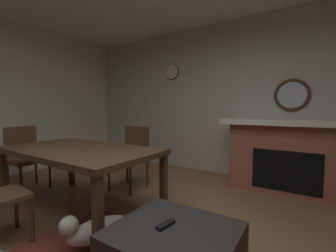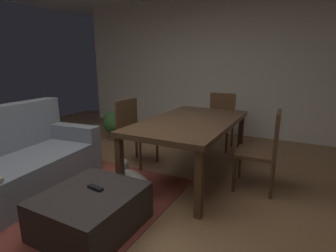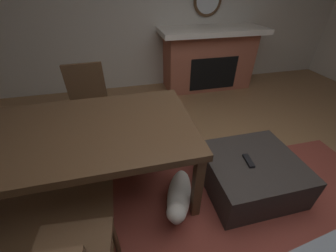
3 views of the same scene
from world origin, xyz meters
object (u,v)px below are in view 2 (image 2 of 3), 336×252
potted_plant (114,123)px  dining_chair_north (133,128)px  dining_table (191,125)px  dining_chair_east (220,117)px  small_dog (133,178)px  tv_remote (95,188)px  ottoman_coffee_table (92,211)px  dining_chair_south (265,146)px

potted_plant → dining_chair_north: bearing=-127.9°
dining_table → dining_chair_east: (1.33, 0.00, -0.15)m
dining_table → dining_chair_east: 1.34m
dining_table → potted_plant: dining_table is taller
dining_chair_east → small_dog: bearing=169.6°
tv_remote → small_dog: size_ratio=0.27×
ottoman_coffee_table → potted_plant: 2.77m
dining_chair_south → potted_plant: bearing=74.7°
dining_table → dining_chair_north: (0.01, 0.91, -0.15)m
dining_chair_east → dining_chair_south: 1.61m
tv_remote → potted_plant: potted_plant is taller
tv_remote → dining_chair_north: bearing=30.1°
potted_plant → small_dog: size_ratio=0.95×
tv_remote → dining_chair_south: 1.88m
dining_table → potted_plant: (0.77, 1.90, -0.35)m
potted_plant → dining_chair_east: bearing=-73.6°
dining_table → dining_chair_south: (0.00, -0.91, -0.15)m
dining_chair_south → potted_plant: (0.77, 2.81, -0.20)m
ottoman_coffee_table → dining_chair_north: dining_chair_north is taller
dining_chair_east → potted_plant: size_ratio=1.65×
dining_chair_south → dining_chair_north: (0.00, 1.82, 0.00)m
dining_chair_east → dining_chair_north: (-1.32, 0.91, 0.00)m
dining_table → potted_plant: 2.08m
small_dog → dining_chair_east: bearing=-10.4°
dining_chair_north → small_dog: size_ratio=1.57×
dining_chair_south → dining_chair_north: bearing=89.9°
ottoman_coffee_table → dining_chair_south: 1.95m
tv_remote → potted_plant: (2.19, 1.59, -0.05)m
ottoman_coffee_table → dining_table: bearing=-11.5°
dining_chair_east → potted_plant: 1.98m
dining_chair_south → dining_chair_north: size_ratio=1.00×
dining_chair_north → dining_chair_east: bearing=-34.5°
potted_plant → ottoman_coffee_table: bearing=-144.8°
tv_remote → dining_chair_east: (2.75, -0.30, 0.15)m
ottoman_coffee_table → dining_chair_east: dining_chair_east is taller
tv_remote → dining_chair_south: dining_chair_south is taller
ottoman_coffee_table → dining_chair_north: 1.65m
dining_chair_south → small_dog: bearing=120.4°
dining_chair_north → small_dog: 0.99m
dining_table → potted_plant: size_ratio=3.32×
dining_chair_east → ottoman_coffee_table: bearing=173.9°
dining_chair_east → small_dog: (-2.09, 0.38, -0.36)m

